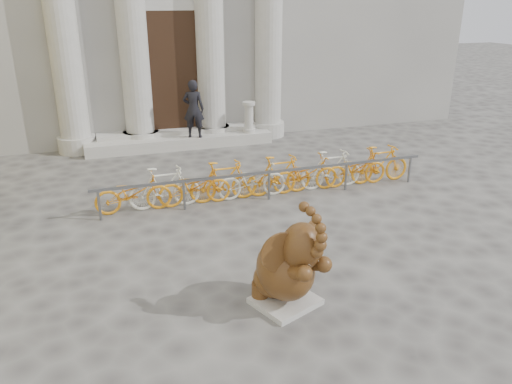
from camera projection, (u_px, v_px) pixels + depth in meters
name	position (u px, v px, depth m)	size (l,w,h in m)	color
ground	(281.00, 298.00, 8.12)	(80.00, 80.00, 0.00)	#474442
entrance_steps	(180.00, 141.00, 16.38)	(6.00, 1.20, 0.36)	#A8A59E
elephant_statue	(288.00, 267.00, 7.70)	(1.25, 1.47, 1.85)	#A8A59E
bike_rack	(265.00, 177.00, 12.13)	(8.23, 0.53, 1.00)	slate
pedestrian	(194.00, 109.00, 15.80)	(0.67, 0.44, 1.84)	black
balustrade_post	(249.00, 118.00, 16.54)	(0.42, 0.42, 1.02)	#A8A59E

